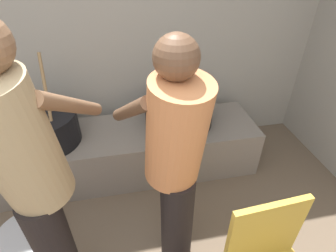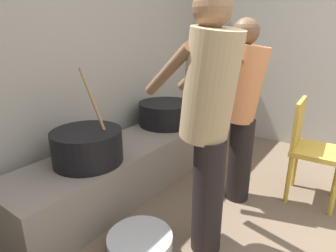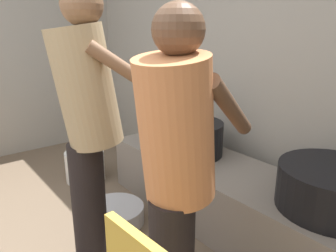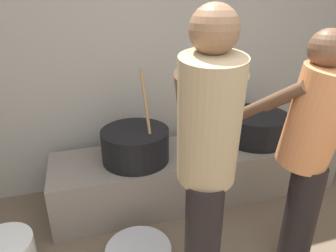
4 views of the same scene
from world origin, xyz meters
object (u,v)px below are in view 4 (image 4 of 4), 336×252
Objects in this scene: cooking_pot_main at (135,145)px; cook_in_tan_shirt at (207,154)px; cooking_pot_secondary at (255,127)px; cook_in_orange_shirt at (310,145)px.

cooking_pot_main is 1.01m from cook_in_tan_shirt.
cooking_pot_secondary is 0.36× the size of cook_in_tan_shirt.
cooking_pot_main is 0.43× the size of cook_in_tan_shirt.
cooking_pot_secondary is (1.11, 0.07, -0.01)m from cooking_pot_main.
cooking_pot_secondary is 0.39× the size of cook_in_orange_shirt.
cook_in_tan_shirt is at bearing -78.20° from cooking_pot_main.
cook_in_tan_shirt is (-0.68, -0.06, 0.08)m from cook_in_orange_shirt.
cooking_pot_secondary is at bearing 3.34° from cooking_pot_main.
cooking_pot_main reaches higher than cooking_pot_secondary.
cook_in_orange_shirt reaches higher than cooking_pot_main.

